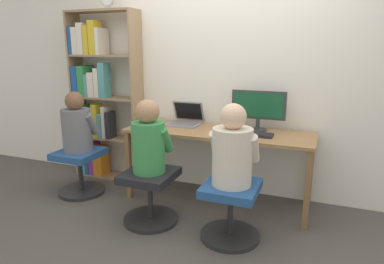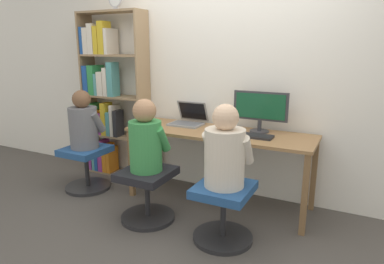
{
  "view_description": "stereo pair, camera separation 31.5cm",
  "coord_description": "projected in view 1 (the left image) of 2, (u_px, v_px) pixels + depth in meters",
  "views": [
    {
      "loc": [
        0.96,
        -2.89,
        1.58
      ],
      "look_at": [
        -0.22,
        0.14,
        0.77
      ],
      "focal_mm": 32.0,
      "sensor_mm": 36.0,
      "label": 1
    },
    {
      "loc": [
        1.24,
        -2.76,
        1.58
      ],
      "look_at": [
        -0.22,
        0.14,
        0.77
      ],
      "focal_mm": 32.0,
      "sensor_mm": 36.0,
      "label": 2
    }
  ],
  "objects": [
    {
      "name": "desk",
      "position": [
        218.0,
        139.0,
        3.44
      ],
      "size": [
        1.87,
        0.61,
        0.76
      ],
      "color": "olive",
      "rests_on": "ground_plane"
    },
    {
      "name": "keyboard",
      "position": [
        251.0,
        134.0,
        3.24
      ],
      "size": [
        0.4,
        0.16,
        0.03
      ],
      "color": "#232326",
      "rests_on": "desk"
    },
    {
      "name": "ground_plane",
      "position": [
        208.0,
        213.0,
        3.33
      ],
      "size": [
        14.0,
        14.0,
        0.0
      ],
      "primitive_type": "plane",
      "color": "#4C4742"
    },
    {
      "name": "person_at_laptop",
      "position": [
        149.0,
        141.0,
        3.01
      ],
      "size": [
        0.36,
        0.31,
        0.65
      ],
      "color": "#388C47",
      "rests_on": "office_chair_right"
    },
    {
      "name": "office_chair_side",
      "position": [
        80.0,
        168.0,
        3.75
      ],
      "size": [
        0.5,
        0.5,
        0.49
      ],
      "color": "#262628",
      "rests_on": "ground_plane"
    },
    {
      "name": "wall_back",
      "position": [
        229.0,
        74.0,
        3.62
      ],
      "size": [
        10.0,
        0.05,
        2.6
      ],
      "color": "white",
      "rests_on": "ground_plane"
    },
    {
      "name": "bookshelf",
      "position": [
        97.0,
        99.0,
        4.09
      ],
      "size": [
        0.86,
        0.26,
        1.98
      ],
      "color": "#997A56",
      "rests_on": "ground_plane"
    },
    {
      "name": "computer_mouse_by_keyboard",
      "position": [
        225.0,
        131.0,
        3.34
      ],
      "size": [
        0.07,
        0.11,
        0.03
      ],
      "color": "#99999E",
      "rests_on": "desk"
    },
    {
      "name": "desktop_monitor",
      "position": [
        258.0,
        109.0,
        3.38
      ],
      "size": [
        0.54,
        0.19,
        0.4
      ],
      "color": "#333338",
      "rests_on": "desk"
    },
    {
      "name": "person_near_shelf",
      "position": [
        77.0,
        126.0,
        3.63
      ],
      "size": [
        0.38,
        0.32,
        0.64
      ],
      "color": "slate",
      "rests_on": "office_chair_side"
    },
    {
      "name": "laptop",
      "position": [
        185.0,
        120.0,
        3.69
      ],
      "size": [
        0.35,
        0.34,
        0.24
      ],
      "color": "gray",
      "rests_on": "desk"
    },
    {
      "name": "office_chair_right",
      "position": [
        150.0,
        193.0,
        3.12
      ],
      "size": [
        0.5,
        0.5,
        0.49
      ],
      "color": "#262628",
      "rests_on": "ground_plane"
    },
    {
      "name": "office_chair_left",
      "position": [
        231.0,
        207.0,
        2.84
      ],
      "size": [
        0.5,
        0.5,
        0.49
      ],
      "color": "#262628",
      "rests_on": "ground_plane"
    },
    {
      "name": "person_at_monitor",
      "position": [
        232.0,
        150.0,
        2.73
      ],
      "size": [
        0.4,
        0.33,
        0.67
      ],
      "color": "beige",
      "rests_on": "office_chair_left"
    }
  ]
}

